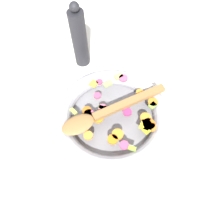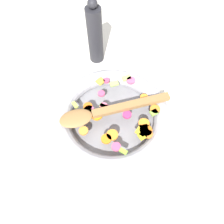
{
  "view_description": "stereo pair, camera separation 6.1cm",
  "coord_description": "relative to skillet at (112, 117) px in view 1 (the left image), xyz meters",
  "views": [
    {
      "loc": [
        0.3,
        0.07,
        0.58
      ],
      "look_at": [
        0.0,
        0.0,
        0.05
      ],
      "focal_mm": 35.0,
      "sensor_mm": 36.0,
      "label": 1
    },
    {
      "loc": [
        0.28,
        0.12,
        0.58
      ],
      "look_at": [
        0.0,
        0.0,
        0.05
      ],
      "focal_mm": 35.0,
      "sensor_mm": 36.0,
      "label": 2
    }
  ],
  "objects": [
    {
      "name": "ground_plane",
      "position": [
        0.0,
        0.0,
        -0.02
      ],
      "size": [
        4.0,
        4.0,
        0.0
      ],
      "primitive_type": "plane",
      "color": "silver"
    },
    {
      "name": "skillet",
      "position": [
        0.0,
        0.0,
        0.0
      ],
      "size": [
        0.34,
        0.34,
        0.05
      ],
      "color": "slate",
      "rests_on": "ground_plane"
    },
    {
      "name": "chopped_vegetables",
      "position": [
        0.0,
        0.02,
        0.03
      ],
      "size": [
        0.25,
        0.25,
        0.01
      ],
      "color": "orange",
      "rests_on": "skillet"
    },
    {
      "name": "wooden_spoon",
      "position": [
        0.01,
        -0.02,
        0.04
      ],
      "size": [
        0.23,
        0.27,
        0.01
      ],
      "color": "olive",
      "rests_on": "chopped_vegetables"
    },
    {
      "name": "pepper_mill",
      "position": [
        -0.21,
        -0.15,
        0.08
      ],
      "size": [
        0.05,
        0.05,
        0.23
      ],
      "color": "#232328",
      "rests_on": "ground_plane"
    }
  ]
}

